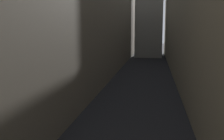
{
  "coord_description": "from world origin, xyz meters",
  "views": [
    {
      "loc": [
        2.03,
        3.5,
        8.67
      ],
      "look_at": [
        0.0,
        16.02,
        6.75
      ],
      "focal_mm": 42.34,
      "sensor_mm": 36.0,
      "label": 1
    }
  ],
  "objects": [
    {
      "name": "building_block_left",
      "position": [
        -12.37,
        50.0,
        12.35
      ],
      "size": [
        13.73,
        108.0,
        24.7
      ],
      "primitive_type": "cube",
      "color": "#756B5B",
      "rests_on": "ground"
    },
    {
      "name": "building_block_right",
      "position": [
        13.12,
        50.0,
        12.5
      ],
      "size": [
        15.24,
        108.0,
        24.99
      ],
      "primitive_type": "cube",
      "color": "gray",
      "rests_on": "ground"
    },
    {
      "name": "ground_plane",
      "position": [
        0.0,
        48.0,
        0.0
      ],
      "size": [
        264.0,
        264.0,
        0.0
      ],
      "primitive_type": "plane",
      "color": "black"
    }
  ]
}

